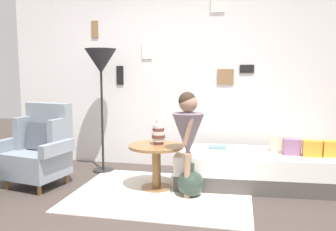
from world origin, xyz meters
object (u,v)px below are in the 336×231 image
Objects in this scene: book_on_daybed at (218,147)px; side_table at (156,157)px; floor_lamp at (101,65)px; demijohn_near at (191,183)px; daybed at (257,169)px; person_child at (188,131)px; armchair at (41,149)px; vase_striped at (158,134)px.

side_table is at bearing -143.61° from book_on_daybed.
side_table is at bearing -32.01° from floor_lamp.
book_on_daybed reaches higher than demijohn_near.
demijohn_near is at bearing -21.85° from side_table.
floor_lamp is (-2.03, 0.18, 1.23)m from daybed.
person_child reaches higher than daybed.
floor_lamp reaches higher than armchair.
book_on_daybed is at bearing 35.64° from vase_striped.
person_child is 0.58m from demijohn_near.
armchair is at bearing 178.99° from demijohn_near.
armchair is 2.58m from daybed.
armchair is at bearing -162.98° from book_on_daybed.
book_on_daybed is (0.64, 0.46, -0.22)m from vase_striped.
vase_striped reaches higher than demijohn_near.
book_on_daybed is at bearing 17.02° from armchair.
armchair is 1.43m from vase_striped.
vase_striped reaches higher than daybed.
side_table is 0.83m from book_on_daybed.
daybed is 0.53m from book_on_daybed.
side_table is 2.18× the size of vase_striped.
floor_lamp is (-0.89, 0.55, 1.05)m from side_table.
armchair is 1.83m from demijohn_near.
vase_striped is 0.18× the size of floor_lamp.
person_child reaches higher than armchair.
book_on_daybed is at bearing 68.10° from person_child.
daybed is at bearing -5.17° from floor_lamp.
demijohn_near is (0.42, -0.17, -0.23)m from side_table.
armchair is at bearing -173.31° from vase_striped.
armchair reaches higher than vase_striped.
vase_striped is at bearing -144.36° from book_on_daybed.
demijohn_near is (-0.72, -0.54, -0.05)m from daybed.
book_on_daybed reaches higher than daybed.
floor_lamp is 7.49× the size of book_on_daybed.
daybed is at bearing 37.04° from demijohn_near.
book_on_daybed is (0.27, 0.68, -0.31)m from person_child.
person_child reaches higher than book_on_daybed.
daybed reaches higher than demijohn_near.
vase_striped is 1.32× the size of book_on_daybed.
demijohn_near is (1.31, -0.72, -1.28)m from floor_lamp.
side_table is 0.51m from demijohn_near.
demijohn_near is at bearing -25.98° from vase_striped.
vase_striped is at bearing 6.69° from armchair.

